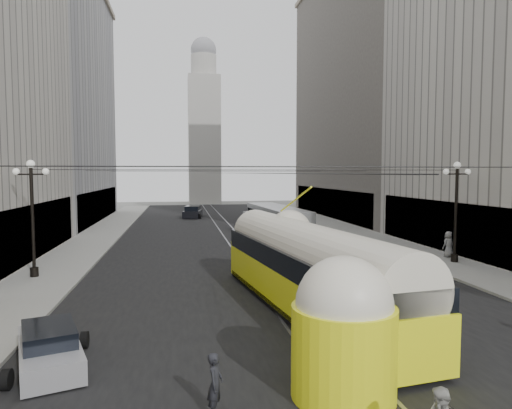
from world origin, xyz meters
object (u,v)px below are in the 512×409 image
object	(u,v)px
streetcar	(306,269)
city_bus	(277,223)
pedestrian_crossing_a	(215,384)
pedestrian_sidewalk_right	(448,244)
sedan_silver	(49,348)

from	to	relation	value
streetcar	city_bus	bearing A→B (deg)	81.58
pedestrian_crossing_a	pedestrian_sidewalk_right	bearing A→B (deg)	-25.79
pedestrian_sidewalk_right	sedan_silver	bearing A→B (deg)	17.23
sedan_silver	pedestrian_sidewalk_right	world-z (taller)	pedestrian_sidewalk_right
city_bus	sedan_silver	bearing A→B (deg)	-117.28
pedestrian_crossing_a	pedestrian_sidewalk_right	size ratio (longest dim) A/B	0.88
city_bus	pedestrian_sidewalk_right	bearing A→B (deg)	-43.72
city_bus	sedan_silver	distance (m)	26.03
pedestrian_crossing_a	streetcar	bearing A→B (deg)	-11.42
sedan_silver	pedestrian_sidewalk_right	distance (m)	25.72
sedan_silver	pedestrian_sidewalk_right	size ratio (longest dim) A/B	2.46
city_bus	pedestrian_sidewalk_right	size ratio (longest dim) A/B	6.81
sedan_silver	streetcar	bearing A→B (deg)	23.49
streetcar	city_bus	distance (m)	19.38
streetcar	pedestrian_sidewalk_right	xyz separation A→B (m)	(12.66, 9.77, -0.81)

